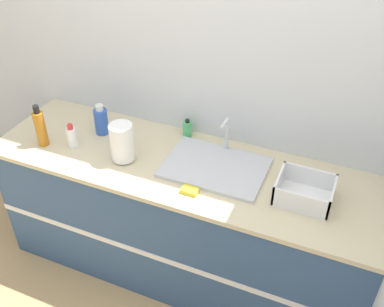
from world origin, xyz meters
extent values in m
plane|color=tan|center=(0.00, 0.00, 0.00)|extent=(12.00, 12.00, 0.00)
cube|color=silver|center=(0.00, 0.71, 1.30)|extent=(4.69, 0.06, 2.60)
cube|color=#33517A|center=(0.00, 0.34, 0.43)|extent=(2.29, 0.68, 0.86)
cube|color=white|center=(0.00, 0.00, 0.43)|extent=(2.29, 0.01, 0.04)
cube|color=beige|center=(0.00, 0.34, 0.87)|extent=(2.32, 0.70, 0.03)
cube|color=silver|center=(0.19, 0.37, 0.90)|extent=(0.58, 0.41, 0.02)
cylinder|color=silver|center=(0.19, 0.56, 1.01)|extent=(0.02, 0.02, 0.21)
cylinder|color=silver|center=(0.19, 0.50, 1.12)|extent=(0.02, 0.10, 0.02)
cylinder|color=#4C4C51|center=(-0.33, 0.25, 0.89)|extent=(0.10, 0.10, 0.01)
cylinder|color=white|center=(-0.33, 0.25, 1.01)|extent=(0.14, 0.14, 0.23)
cube|color=white|center=(0.71, 0.31, 0.90)|extent=(0.29, 0.24, 0.01)
cube|color=white|center=(0.71, 0.20, 0.96)|extent=(0.29, 0.01, 0.11)
cube|color=white|center=(0.71, 0.42, 0.96)|extent=(0.29, 0.01, 0.11)
cube|color=white|center=(0.57, 0.31, 0.96)|extent=(0.01, 0.24, 0.11)
cube|color=white|center=(0.84, 0.31, 0.96)|extent=(0.01, 0.24, 0.11)
cylinder|color=#2D56B7|center=(-0.60, 0.44, 0.97)|extent=(0.08, 0.08, 0.17)
cylinder|color=silver|center=(-0.60, 0.44, 1.07)|extent=(0.05, 0.05, 0.04)
cylinder|color=white|center=(-0.68, 0.24, 0.95)|extent=(0.06, 0.06, 0.13)
cylinder|color=red|center=(-0.68, 0.24, 1.03)|extent=(0.03, 0.03, 0.03)
cylinder|color=#B26B19|center=(-0.86, 0.19, 1.00)|extent=(0.06, 0.06, 0.22)
cylinder|color=black|center=(-0.86, 0.19, 1.14)|extent=(0.04, 0.04, 0.05)
cylinder|color=#4CB266|center=(-0.09, 0.62, 0.94)|extent=(0.06, 0.06, 0.10)
cylinder|color=black|center=(-0.09, 0.62, 1.00)|extent=(0.03, 0.03, 0.02)
cube|color=yellow|center=(0.14, 0.13, 0.90)|extent=(0.09, 0.06, 0.02)
camera|label=1|loc=(0.85, -1.52, 2.49)|focal=42.00mm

